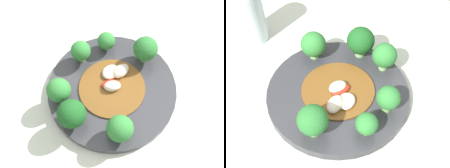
{
  "view_description": "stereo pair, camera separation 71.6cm",
  "coord_description": "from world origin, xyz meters",
  "views": [
    {
      "loc": [
        0.36,
        -0.03,
        1.41
      ],
      "look_at": [
        0.04,
        -0.01,
        0.82
      ],
      "focal_mm": 50.0,
      "sensor_mm": 36.0,
      "label": 1
    },
    {
      "loc": [
        -0.33,
        0.14,
        1.29
      ],
      "look_at": [
        0.04,
        -0.01,
        0.82
      ],
      "focal_mm": 50.0,
      "sensor_mm": 36.0,
      "label": 2
    }
  ],
  "objects": [
    {
      "name": "broccoli_northwest",
      "position": [
        -0.04,
        0.07,
        0.84
      ],
      "size": [
        0.06,
        0.06,
        0.07
      ],
      "color": "#70A356",
      "rests_on": "plate"
    },
    {
      "name": "ground_plane",
      "position": [
        0.0,
        0.0,
        0.0
      ],
      "size": [
        8.0,
        8.0,
        0.0
      ],
      "primitive_type": "plane",
      "color": "#7F6B4C"
    },
    {
      "name": "broccoli_east",
      "position": [
        0.15,
        -0.0,
        0.84
      ],
      "size": [
        0.05,
        0.05,
        0.06
      ],
      "color": "#89B76B",
      "rests_on": "plate"
    },
    {
      "name": "plate",
      "position": [
        0.04,
        -0.01,
        0.79
      ],
      "size": [
        0.29,
        0.29,
        0.02
      ],
      "color": "#333338",
      "rests_on": "table"
    },
    {
      "name": "table",
      "position": [
        0.0,
        0.0,
        0.39
      ],
      "size": [
        1.14,
        0.85,
        0.78
      ],
      "color": "#B7BCAD",
      "rests_on": "ground_plane"
    },
    {
      "name": "broccoli_southwest",
      "position": [
        -0.04,
        -0.08,
        0.83
      ],
      "size": [
        0.05,
        0.05,
        0.06
      ],
      "color": "#89B76B",
      "rests_on": "plate"
    },
    {
      "name": "broccoli_west",
      "position": [
        -0.07,
        -0.02,
        0.83
      ],
      "size": [
        0.04,
        0.04,
        0.05
      ],
      "color": "#7AAD5B",
      "rests_on": "plate"
    },
    {
      "name": "broccoli_south",
      "position": [
        0.06,
        -0.12,
        0.84
      ],
      "size": [
        0.05,
        0.05,
        0.06
      ],
      "color": "#89B76B",
      "rests_on": "plate"
    },
    {
      "name": "stirfry_center",
      "position": [
        0.03,
        -0.01,
        0.81
      ],
      "size": [
        0.15,
        0.15,
        0.02
      ],
      "color": "brown",
      "rests_on": "plate"
    },
    {
      "name": "broccoli_southeast",
      "position": [
        0.11,
        -0.09,
        0.84
      ],
      "size": [
        0.06,
        0.06,
        0.07
      ],
      "color": "#89B76B",
      "rests_on": "plate"
    }
  ]
}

